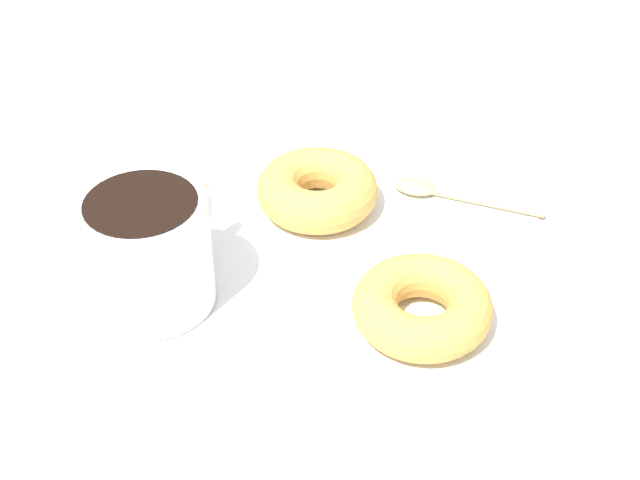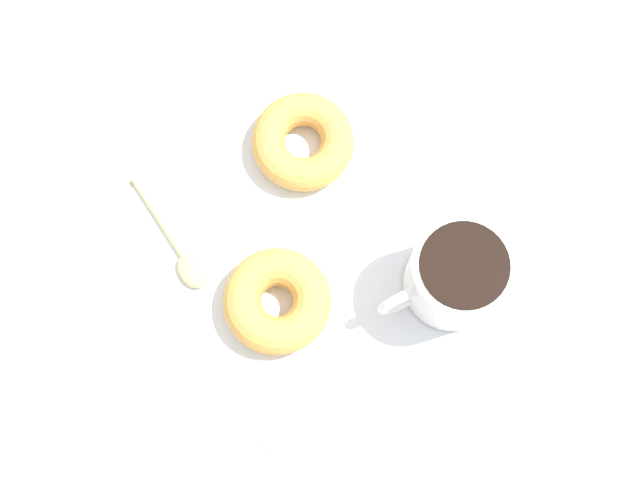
{
  "view_description": "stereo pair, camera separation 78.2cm",
  "coord_description": "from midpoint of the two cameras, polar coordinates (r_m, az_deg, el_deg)",
  "views": [
    {
      "loc": [
        10.83,
        -50.15,
        44.05
      ],
      "look_at": [
        -2.16,
        0.29,
        2.3
      ],
      "focal_mm": 50.0,
      "sensor_mm": 36.0,
      "label": 1
    },
    {
      "loc": [
        -16.91,
        12.26,
        82.05
      ],
      "look_at": [
        -2.16,
        0.29,
        2.3
      ],
      "focal_mm": 50.0,
      "sensor_mm": 36.0,
      "label": 2
    }
  ],
  "objects": [
    {
      "name": "donut_near_cup",
      "position": [
        0.66,
        5.36,
        -28.67
      ],
      "size": [
        9.89,
        9.89,
        3.52
      ],
      "primitive_type": "torus",
      "color": "gold",
      "rests_on": "napkin"
    },
    {
      "name": "ground_plane",
      "position": [
        0.67,
        8.11,
        -35.66
      ],
      "size": [
        120.0,
        120.0,
        2.0
      ],
      "primitive_type": "cube",
      "color": "beige"
    },
    {
      "name": "spoon",
      "position": [
        0.7,
        14.24,
        -27.13
      ],
      "size": [
        12.75,
        2.75,
        0.9
      ],
      "color": "#D8B772",
      "rests_on": "napkin"
    },
    {
      "name": "donut_far",
      "position": [
        0.64,
        15.07,
        -39.6
      ],
      "size": [
        9.8,
        9.8,
        3.19
      ],
      "primitive_type": "torus",
      "color": "gold",
      "rests_on": "napkin"
    },
    {
      "name": "coffee_cup",
      "position": [
        0.6,
        -7.49,
        -37.22
      ],
      "size": [
        8.91,
        12.1,
        8.64
      ],
      "color": "white",
      "rests_on": "napkin"
    },
    {
      "name": "napkin",
      "position": [
        0.66,
        6.01,
        -34.82
      ],
      "size": [
        34.29,
        34.29,
        0.3
      ],
      "primitive_type": "cube",
      "rotation": [
        0.0,
        0.0,
        0.05
      ],
      "color": "white",
      "rests_on": "ground_plane"
    }
  ]
}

